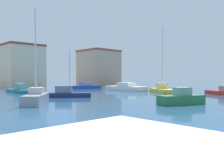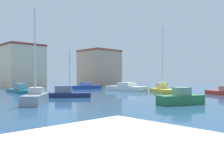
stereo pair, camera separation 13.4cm
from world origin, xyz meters
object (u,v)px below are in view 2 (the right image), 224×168
(motorboat_teal_outer_mooring, at_px, (19,90))
(sailboat_grey_distant_east, at_px, (36,97))
(sailboat_navy_mid_harbor, at_px, (68,93))
(motorboat_blue_center_channel, at_px, (87,86))
(motorboat_green_near_pier, at_px, (181,98))
(motorboat_white_far_right, at_px, (126,88))
(sailboat_yellow_inner_mooring, at_px, (162,89))

(motorboat_teal_outer_mooring, relative_size, sailboat_grey_distant_east, 0.86)
(sailboat_navy_mid_harbor, distance_m, motorboat_blue_center_channel, 21.06)
(motorboat_green_near_pier, bearing_deg, sailboat_grey_distant_east, 133.70)
(sailboat_grey_distant_east, bearing_deg, motorboat_teal_outer_mooring, 72.18)
(motorboat_blue_center_channel, height_order, sailboat_grey_distant_east, sailboat_grey_distant_east)
(sailboat_navy_mid_harbor, xyz_separation_m, motorboat_white_far_right, (15.29, 4.74, 0.04))
(motorboat_white_far_right, bearing_deg, motorboat_teal_outer_mooring, 154.23)
(motorboat_white_far_right, distance_m, motorboat_blue_center_channel, 10.49)
(motorboat_teal_outer_mooring, bearing_deg, motorboat_white_far_right, -25.77)
(sailboat_navy_mid_harbor, height_order, motorboat_blue_center_channel, sailboat_navy_mid_harbor)
(sailboat_navy_mid_harbor, xyz_separation_m, motorboat_blue_center_channel, (14.58, 15.20, 0.00))
(sailboat_yellow_inner_mooring, bearing_deg, sailboat_navy_mid_harbor, 169.65)
(motorboat_green_near_pier, xyz_separation_m, motorboat_white_far_right, (12.41, 17.99, 0.01))
(motorboat_teal_outer_mooring, height_order, sailboat_grey_distant_east, sailboat_grey_distant_east)
(motorboat_teal_outer_mooring, bearing_deg, sailboat_yellow_inner_mooring, -43.36)
(motorboat_white_far_right, distance_m, sailboat_yellow_inner_mooring, 7.57)
(sailboat_yellow_inner_mooring, distance_m, sailboat_grey_distant_east, 21.51)
(motorboat_blue_center_channel, xyz_separation_m, motorboat_teal_outer_mooring, (-15.29, -2.74, -0.04))
(motorboat_teal_outer_mooring, bearing_deg, motorboat_green_near_pier, -82.04)
(motorboat_white_far_right, relative_size, motorboat_teal_outer_mooring, 1.12)
(motorboat_green_near_pier, bearing_deg, sailboat_navy_mid_harbor, 102.27)
(motorboat_green_near_pier, relative_size, motorboat_white_far_right, 0.54)
(motorboat_teal_outer_mooring, relative_size, sailboat_yellow_inner_mooring, 0.72)
(sailboat_navy_mid_harbor, relative_size, motorboat_blue_center_channel, 0.85)
(motorboat_green_near_pier, distance_m, motorboat_white_far_right, 21.85)
(sailboat_grey_distant_east, bearing_deg, sailboat_navy_mid_harbor, 33.46)
(motorboat_teal_outer_mooring, distance_m, sailboat_grey_distant_east, 17.25)
(sailboat_grey_distant_east, bearing_deg, motorboat_blue_center_channel, 42.97)
(sailboat_navy_mid_harbor, xyz_separation_m, sailboat_grey_distant_east, (-5.99, -3.96, 0.10))
(motorboat_green_near_pier, height_order, sailboat_grey_distant_east, sailboat_grey_distant_east)
(motorboat_white_far_right, relative_size, sailboat_grey_distant_east, 0.96)
(motorboat_white_far_right, distance_m, motorboat_teal_outer_mooring, 17.77)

